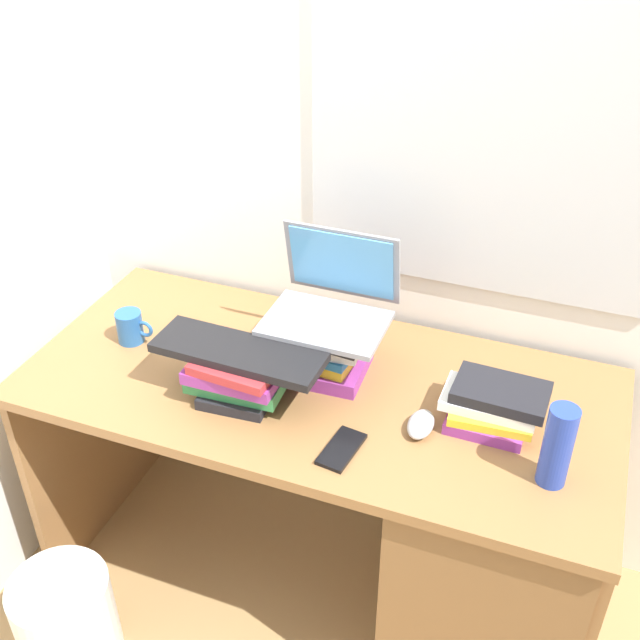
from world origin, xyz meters
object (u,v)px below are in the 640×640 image
at_px(mug, 131,327).
at_px(desk, 452,524).
at_px(keyboard, 239,352).
at_px(computer_mouse, 421,424).
at_px(book_stack_side, 493,404).
at_px(laptop, 332,298).
at_px(water_bottle, 557,446).
at_px(cell_phone, 341,449).
at_px(wastebasket, 67,621).
at_px(book_stack_keyboard_riser, 239,375).
at_px(book_stack_tall, 323,349).

bearing_deg(mug, desk, -1.18).
bearing_deg(keyboard, mug, 165.88).
relative_size(desk, computer_mouse, 14.45).
xyz_separation_m(book_stack_side, laptop, (-0.44, 0.09, 0.14)).
height_order(book_stack_side, laptop, laptop).
bearing_deg(desk, water_bottle, -28.45).
distance_m(laptop, mug, 0.57).
bearing_deg(cell_phone, mug, 170.83).
bearing_deg(book_stack_side, mug, -178.87).
distance_m(book_stack_side, water_bottle, 0.22).
bearing_deg(wastebasket, desk, 26.61).
height_order(book_stack_side, computer_mouse, book_stack_side).
distance_m(laptop, computer_mouse, 0.39).
height_order(book_stack_keyboard_riser, mug, book_stack_keyboard_riser).
xyz_separation_m(laptop, cell_phone, (0.14, -0.32, -0.19)).
distance_m(book_stack_tall, mug, 0.54).
distance_m(cell_phone, wastebasket, 0.95).
height_order(laptop, wastebasket, laptop).
distance_m(desk, wastebasket, 1.06).
relative_size(book_stack_keyboard_riser, mug, 2.26).
height_order(keyboard, cell_phone, keyboard).
bearing_deg(mug, book_stack_tall, 6.27).
bearing_deg(book_stack_tall, laptop, 85.60).
relative_size(desk, book_stack_side, 6.21).
height_order(desk, wastebasket, desk).
height_order(book_stack_side, water_bottle, water_bottle).
bearing_deg(cell_phone, desk, 44.78).
distance_m(laptop, water_bottle, 0.65).
bearing_deg(laptop, book_stack_side, -11.69).
xyz_separation_m(book_stack_side, mug, (-0.98, -0.02, -0.01)).
xyz_separation_m(desk, laptop, (-0.39, 0.13, 0.54)).
bearing_deg(computer_mouse, desk, 29.45).
bearing_deg(wastebasket, book_stack_tall, 45.45).
relative_size(book_stack_tall, mug, 2.26).
height_order(book_stack_keyboard_riser, laptop, laptop).
height_order(book_stack_keyboard_riser, wastebasket, book_stack_keyboard_riser).
bearing_deg(book_stack_side, cell_phone, -142.92).
height_order(desk, laptop, laptop).
distance_m(keyboard, cell_phone, 0.34).
bearing_deg(book_stack_side, wastebasket, -152.79).
bearing_deg(keyboard, computer_mouse, 6.16).
relative_size(book_stack_keyboard_riser, book_stack_side, 1.00).
height_order(laptop, water_bottle, laptop).
xyz_separation_m(book_stack_keyboard_riser, cell_phone, (0.30, -0.10, -0.06)).
xyz_separation_m(cell_phone, wastebasket, (-0.68, -0.28, -0.61)).
height_order(keyboard, computer_mouse, keyboard).
xyz_separation_m(computer_mouse, wastebasket, (-0.83, -0.41, -0.62)).
distance_m(book_stack_keyboard_riser, water_bottle, 0.75).
relative_size(book_stack_keyboard_riser, cell_phone, 1.78).
xyz_separation_m(desk, mug, (-0.93, 0.02, 0.39)).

